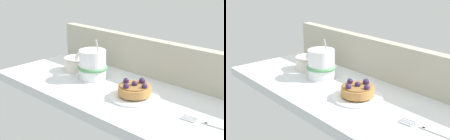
# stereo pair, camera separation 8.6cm
# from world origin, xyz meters

# --- Properties ---
(ground_plane) EXTENTS (0.80, 0.31, 0.03)m
(ground_plane) POSITION_xyz_m (0.00, 0.00, -0.01)
(ground_plane) COLOR silver
(window_rail_back) EXTENTS (0.78, 0.03, 0.11)m
(window_rail_back) POSITION_xyz_m (0.00, 0.14, 0.06)
(window_rail_back) COLOR #B2AD99
(window_rail_back) RESTS_ON ground_plane
(dessert_plate) EXTENTS (0.13, 0.13, 0.01)m
(dessert_plate) POSITION_xyz_m (0.04, -0.01, 0.00)
(dessert_plate) COLOR white
(dessert_plate) RESTS_ON ground_plane
(raspberry_tart) EXTENTS (0.08, 0.08, 0.04)m
(raspberry_tart) POSITION_xyz_m (0.04, -0.01, 0.02)
(raspberry_tart) COLOR #B77F42
(raspberry_tart) RESTS_ON dessert_plate
(coffee_mug) EXTENTS (0.12, 0.09, 0.12)m
(coffee_mug) POSITION_xyz_m (-0.14, 0.01, 0.04)
(coffee_mug) COLOR white
(coffee_mug) RESTS_ON ground_plane
(dessert_fork) EXTENTS (0.17, 0.03, 0.01)m
(dessert_fork) POSITION_xyz_m (0.27, -0.02, 0.00)
(dessert_fork) COLOR silver
(dessert_fork) RESTS_ON ground_plane
(sugar_bowl) EXTENTS (0.08, 0.08, 0.04)m
(sugar_bowl) POSITION_xyz_m (-0.23, 0.02, 0.02)
(sugar_bowl) COLOR silver
(sugar_bowl) RESTS_ON ground_plane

